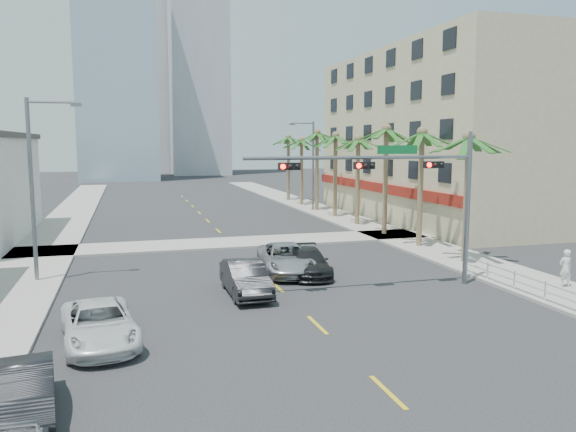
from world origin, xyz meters
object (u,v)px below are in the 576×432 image
object	(u,v)px
car_lane_right	(308,262)
pedestrian	(565,268)
car_parked_mid	(23,395)
traffic_signal_mast	(409,182)
car_lane_left	(246,278)
car_parked_far	(99,324)
car_lane_center	(286,259)

from	to	relation	value
car_lane_right	pedestrian	size ratio (longest dim) A/B	2.67
car_parked_mid	pedestrian	size ratio (longest dim) A/B	2.37
traffic_signal_mast	car_lane_left	world-z (taller)	traffic_signal_mast
car_parked_mid	car_parked_far	world-z (taller)	car_parked_far
car_lane_center	car_lane_right	xyz separation A→B (m)	(0.99, -0.78, -0.09)
traffic_signal_mast	car_lane_center	size ratio (longest dim) A/B	2.00
car_lane_left	pedestrian	size ratio (longest dim) A/B	2.64
car_lane_center	car_lane_left	bearing A→B (deg)	-122.46
traffic_signal_mast	car_lane_center	xyz separation A→B (m)	(-4.59, 4.65, -4.29)
car_parked_mid	car_lane_right	size ratio (longest dim) A/B	0.89
car_parked_mid	car_lane_left	size ratio (longest dim) A/B	0.90
traffic_signal_mast	car_parked_far	world-z (taller)	traffic_signal_mast
traffic_signal_mast	car_parked_mid	world-z (taller)	traffic_signal_mast
car_lane_left	traffic_signal_mast	bearing A→B (deg)	-8.46
traffic_signal_mast	car_parked_mid	distance (m)	18.16
car_parked_mid	car_parked_far	bearing A→B (deg)	65.38
traffic_signal_mast	car_parked_mid	size ratio (longest dim) A/B	2.64
car_lane_center	car_lane_right	size ratio (longest dim) A/B	1.18
traffic_signal_mast	car_parked_far	size ratio (longest dim) A/B	2.19
car_lane_left	car_lane_right	bearing A→B (deg)	35.26
car_parked_far	car_lane_left	bearing A→B (deg)	30.86
traffic_signal_mast	pedestrian	xyz separation A→B (m)	(7.10, -2.22, -4.03)
car_lane_center	car_parked_far	bearing A→B (deg)	-130.35
car_lane_left	pedestrian	world-z (taller)	pedestrian
traffic_signal_mast	car_lane_left	xyz separation A→B (m)	(-7.52, 1.02, -4.29)
car_lane_right	car_lane_center	bearing A→B (deg)	149.64
traffic_signal_mast	car_parked_far	xyz separation A→B (m)	(-13.61, -3.80, -4.36)
car_parked_far	pedestrian	size ratio (longest dim) A/B	2.86
pedestrian	traffic_signal_mast	bearing A→B (deg)	-13.34
car_lane_left	pedestrian	xyz separation A→B (m)	(14.62, -3.24, 0.26)
car_parked_far	car_lane_left	size ratio (longest dim) A/B	1.08
car_parked_mid	car_parked_far	distance (m)	5.39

